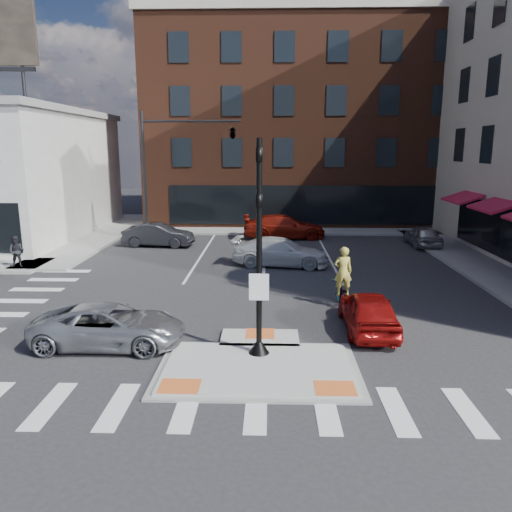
{
  "coord_description": "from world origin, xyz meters",
  "views": [
    {
      "loc": [
        0.3,
        -12.91,
        5.85
      ],
      "look_at": [
        -0.21,
        4.74,
        2.0
      ],
      "focal_mm": 35.0,
      "sensor_mm": 36.0,
      "label": 1
    }
  ],
  "objects_px": {
    "white_pickup": "(281,252)",
    "pedestrian_a": "(17,252)",
    "red_sedan": "(368,311)",
    "silver_suv": "(109,326)",
    "cyclist": "(342,287)",
    "bg_car_dark": "(158,235)",
    "bg_car_silver": "(423,236)",
    "bg_car_red": "(284,227)"
  },
  "relations": [
    {
      "from": "bg_car_silver",
      "to": "silver_suv",
      "type": "bearing_deg",
      "value": 48.04
    },
    {
      "from": "silver_suv",
      "to": "pedestrian_a",
      "type": "distance_m",
      "value": 11.95
    },
    {
      "from": "red_sedan",
      "to": "bg_car_dark",
      "type": "bearing_deg",
      "value": -53.98
    },
    {
      "from": "white_pickup",
      "to": "silver_suv",
      "type": "bearing_deg",
      "value": 162.19
    },
    {
      "from": "white_pickup",
      "to": "bg_car_dark",
      "type": "relative_size",
      "value": 1.16
    },
    {
      "from": "silver_suv",
      "to": "cyclist",
      "type": "bearing_deg",
      "value": -62.07
    },
    {
      "from": "bg_car_silver",
      "to": "cyclist",
      "type": "xyz_separation_m",
      "value": [
        -6.5,
        -11.92,
        0.13
      ]
    },
    {
      "from": "red_sedan",
      "to": "white_pickup",
      "type": "xyz_separation_m",
      "value": [
        -2.66,
        9.12,
        0.04
      ]
    },
    {
      "from": "white_pickup",
      "to": "pedestrian_a",
      "type": "bearing_deg",
      "value": 104.72
    },
    {
      "from": "cyclist",
      "to": "white_pickup",
      "type": "bearing_deg",
      "value": -76.34
    },
    {
      "from": "bg_car_red",
      "to": "pedestrian_a",
      "type": "xyz_separation_m",
      "value": [
        -13.21,
        -9.05,
        0.14
      ]
    },
    {
      "from": "silver_suv",
      "to": "bg_car_red",
      "type": "xyz_separation_m",
      "value": [
        5.71,
        18.35,
        0.15
      ]
    },
    {
      "from": "bg_car_dark",
      "to": "silver_suv",
      "type": "bearing_deg",
      "value": -167.33
    },
    {
      "from": "cyclist",
      "to": "pedestrian_a",
      "type": "bearing_deg",
      "value": -23.96
    },
    {
      "from": "red_sedan",
      "to": "pedestrian_a",
      "type": "height_order",
      "value": "pedestrian_a"
    },
    {
      "from": "silver_suv",
      "to": "bg_car_dark",
      "type": "height_order",
      "value": "bg_car_dark"
    },
    {
      "from": "bg_car_red",
      "to": "pedestrian_a",
      "type": "distance_m",
      "value": 16.02
    },
    {
      "from": "red_sedan",
      "to": "bg_car_silver",
      "type": "relative_size",
      "value": 1.04
    },
    {
      "from": "white_pickup",
      "to": "cyclist",
      "type": "height_order",
      "value": "cyclist"
    },
    {
      "from": "bg_car_dark",
      "to": "bg_car_silver",
      "type": "height_order",
      "value": "bg_car_dark"
    },
    {
      "from": "cyclist",
      "to": "pedestrian_a",
      "type": "height_order",
      "value": "cyclist"
    },
    {
      "from": "pedestrian_a",
      "to": "bg_car_red",
      "type": "bearing_deg",
      "value": 29.79
    },
    {
      "from": "cyclist",
      "to": "pedestrian_a",
      "type": "xyz_separation_m",
      "value": [
        -15.0,
        5.37,
        0.14
      ]
    },
    {
      "from": "bg_car_silver",
      "to": "pedestrian_a",
      "type": "bearing_deg",
      "value": 16.43
    },
    {
      "from": "bg_car_silver",
      "to": "bg_car_red",
      "type": "xyz_separation_m",
      "value": [
        -8.29,
        2.5,
        0.13
      ]
    },
    {
      "from": "red_sedan",
      "to": "cyclist",
      "type": "bearing_deg",
      "value": -77.9
    },
    {
      "from": "bg_car_dark",
      "to": "cyclist",
      "type": "height_order",
      "value": "cyclist"
    },
    {
      "from": "bg_car_dark",
      "to": "cyclist",
      "type": "relative_size",
      "value": 1.82
    },
    {
      "from": "red_sedan",
      "to": "bg_car_silver",
      "type": "xyz_separation_m",
      "value": [
        6.0,
        14.36,
        -0.02
      ]
    },
    {
      "from": "silver_suv",
      "to": "pedestrian_a",
      "type": "relative_size",
      "value": 2.95
    },
    {
      "from": "silver_suv",
      "to": "pedestrian_a",
      "type": "bearing_deg",
      "value": 39.11
    },
    {
      "from": "silver_suv",
      "to": "white_pickup",
      "type": "xyz_separation_m",
      "value": [
        5.34,
        10.61,
        0.08
      ]
    },
    {
      "from": "silver_suv",
      "to": "bg_car_silver",
      "type": "xyz_separation_m",
      "value": [
        14.0,
        15.86,
        0.02
      ]
    },
    {
      "from": "silver_suv",
      "to": "cyclist",
      "type": "distance_m",
      "value": 8.47
    },
    {
      "from": "white_pickup",
      "to": "bg_car_dark",
      "type": "height_order",
      "value": "white_pickup"
    },
    {
      "from": "bg_car_dark",
      "to": "pedestrian_a",
      "type": "distance_m",
      "value": 8.28
    },
    {
      "from": "bg_car_dark",
      "to": "bg_car_red",
      "type": "xyz_separation_m",
      "value": [
        7.65,
        2.93,
        0.08
      ]
    },
    {
      "from": "red_sedan",
      "to": "silver_suv",
      "type": "bearing_deg",
      "value": 11.11
    },
    {
      "from": "silver_suv",
      "to": "red_sedan",
      "type": "relative_size",
      "value": 1.15
    },
    {
      "from": "red_sedan",
      "to": "bg_car_silver",
      "type": "height_order",
      "value": "red_sedan"
    },
    {
      "from": "white_pickup",
      "to": "red_sedan",
      "type": "bearing_deg",
      "value": -154.83
    },
    {
      "from": "bg_car_dark",
      "to": "white_pickup",
      "type": "bearing_deg",
      "value": -117.99
    }
  ]
}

